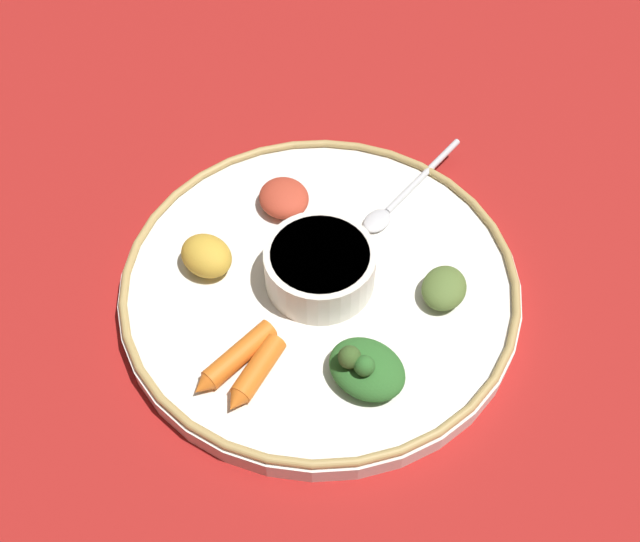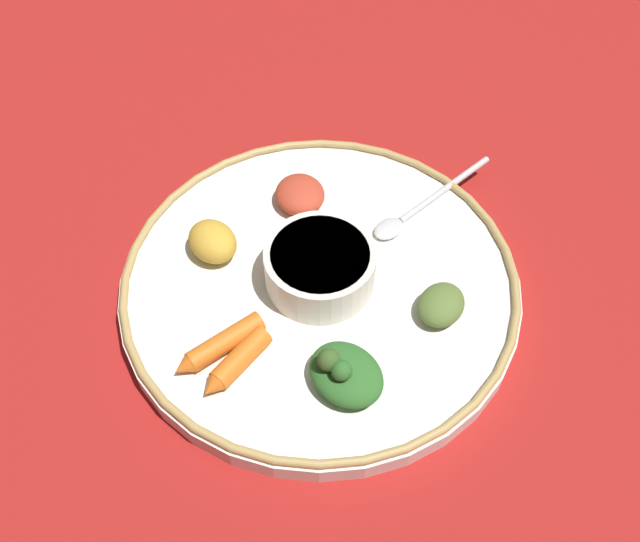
{
  "view_description": "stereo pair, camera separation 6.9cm",
  "coord_description": "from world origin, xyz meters",
  "px_view_note": "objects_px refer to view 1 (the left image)",
  "views": [
    {
      "loc": [
        -0.01,
        0.42,
        0.59
      ],
      "look_at": [
        0.0,
        0.0,
        0.04
      ],
      "focal_mm": 41.64,
      "sensor_mm": 36.0,
      "label": 1
    },
    {
      "loc": [
        -0.08,
        0.41,
        0.59
      ],
      "look_at": [
        0.0,
        0.0,
        0.04
      ],
      "focal_mm": 41.64,
      "sensor_mm": 36.0,
      "label": 2
    }
  ],
  "objects_px": {
    "greens_pile": "(366,368)",
    "carrot_near_spoon": "(235,358)",
    "center_bowl": "(320,266)",
    "carrot_outer": "(255,373)",
    "spoon": "(399,199)"
  },
  "relations": [
    {
      "from": "carrot_near_spoon",
      "to": "carrot_outer",
      "type": "xyz_separation_m",
      "value": [
        -0.02,
        0.01,
        0.0
      ]
    },
    {
      "from": "carrot_near_spoon",
      "to": "carrot_outer",
      "type": "height_order",
      "value": "same"
    },
    {
      "from": "greens_pile",
      "to": "carrot_near_spoon",
      "type": "relative_size",
      "value": 1.15
    },
    {
      "from": "center_bowl",
      "to": "carrot_near_spoon",
      "type": "distance_m",
      "value": 0.12
    },
    {
      "from": "carrot_outer",
      "to": "spoon",
      "type": "bearing_deg",
      "value": -121.65
    },
    {
      "from": "greens_pile",
      "to": "center_bowl",
      "type": "bearing_deg",
      "value": -67.6
    },
    {
      "from": "center_bowl",
      "to": "greens_pile",
      "type": "xyz_separation_m",
      "value": [
        -0.04,
        0.1,
        -0.01
      ]
    },
    {
      "from": "center_bowl",
      "to": "carrot_outer",
      "type": "height_order",
      "value": "center_bowl"
    },
    {
      "from": "center_bowl",
      "to": "carrot_outer",
      "type": "distance_m",
      "value": 0.12
    },
    {
      "from": "center_bowl",
      "to": "greens_pile",
      "type": "bearing_deg",
      "value": 112.4
    },
    {
      "from": "greens_pile",
      "to": "carrot_outer",
      "type": "xyz_separation_m",
      "value": [
        0.09,
        0.0,
        -0.01
      ]
    },
    {
      "from": "center_bowl",
      "to": "carrot_near_spoon",
      "type": "xyz_separation_m",
      "value": [
        0.07,
        0.09,
        -0.01
      ]
    },
    {
      "from": "carrot_near_spoon",
      "to": "greens_pile",
      "type": "bearing_deg",
      "value": 175.37
    },
    {
      "from": "greens_pile",
      "to": "carrot_near_spoon",
      "type": "height_order",
      "value": "greens_pile"
    },
    {
      "from": "center_bowl",
      "to": "greens_pile",
      "type": "relative_size",
      "value": 1.16
    }
  ]
}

